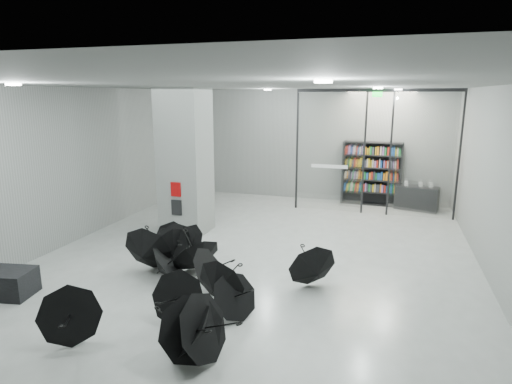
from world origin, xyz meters
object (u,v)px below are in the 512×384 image
(column, at_px, (185,162))
(bookshelf, at_px, (372,174))
(shop_counter, at_px, (417,198))
(umbrella_cluster, at_px, (188,280))

(column, relative_size, bookshelf, 1.80)
(column, distance_m, bookshelf, 6.83)
(column, relative_size, shop_counter, 2.93)
(shop_counter, bearing_deg, umbrella_cluster, -105.44)
(shop_counter, bearing_deg, bookshelf, -178.54)
(shop_counter, distance_m, umbrella_cluster, 9.29)
(column, height_order, bookshelf, column)
(bookshelf, height_order, shop_counter, bookshelf)
(column, height_order, shop_counter, column)
(column, bearing_deg, shop_counter, 34.84)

